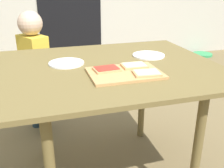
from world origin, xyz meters
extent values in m
cube|color=brown|center=(0.00, 0.00, 0.74)|extent=(1.22, 0.99, 0.02)
cylinder|color=brown|center=(0.37, -0.37, 0.36)|extent=(0.05, 0.05, 0.73)
cylinder|color=brown|center=(-0.37, 0.37, 0.36)|extent=(0.05, 0.05, 0.73)
cylinder|color=brown|center=(0.37, 0.37, 0.36)|extent=(0.05, 0.05, 0.73)
cube|color=tan|center=(0.04, -0.16, 0.76)|extent=(0.36, 0.26, 0.01)
cube|color=tan|center=(0.11, -0.10, 0.77)|extent=(0.13, 0.10, 0.01)
cube|color=beige|center=(0.11, -0.10, 0.78)|extent=(0.12, 0.09, 0.00)
cube|color=tan|center=(0.13, -0.23, 0.77)|extent=(0.14, 0.11, 0.01)
cube|color=beige|center=(0.13, -0.23, 0.78)|extent=(0.12, 0.10, 0.00)
cube|color=tan|center=(-0.04, -0.11, 0.77)|extent=(0.14, 0.11, 0.01)
cube|color=#B32D20|center=(-0.04, -0.11, 0.78)|extent=(0.12, 0.10, 0.00)
cylinder|color=white|center=(-0.22, 0.10, 0.76)|extent=(0.20, 0.20, 0.01)
cylinder|color=white|center=(0.29, 0.11, 0.76)|extent=(0.20, 0.20, 0.01)
cylinder|color=#22343B|center=(-0.44, 0.77, 0.21)|extent=(0.09, 0.09, 0.41)
cylinder|color=#22343B|center=(-0.37, 0.65, 0.21)|extent=(0.09, 0.09, 0.41)
cube|color=gold|center=(-0.40, 0.71, 0.61)|extent=(0.24, 0.28, 0.39)
sphere|color=tan|center=(-0.40, 0.71, 0.90)|extent=(0.18, 0.18, 0.18)
cylinder|color=#359656|center=(2.29, 2.34, 0.02)|extent=(0.32, 0.32, 0.03)
camera|label=1|loc=(-0.37, -1.33, 1.20)|focal=42.01mm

